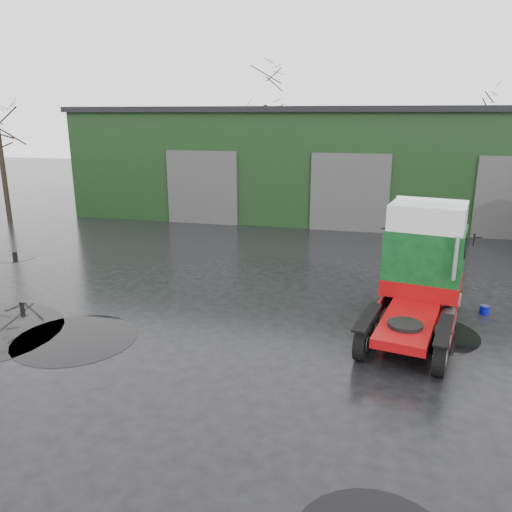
{
  "coord_description": "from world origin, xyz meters",
  "views": [
    {
      "loc": [
        3.29,
        -11.97,
        5.89
      ],
      "look_at": [
        -0.15,
        2.33,
        1.7
      ],
      "focal_mm": 35.0,
      "sensor_mm": 36.0,
      "label": 1
    }
  ],
  "objects_px": {
    "wash_bucket": "(484,310)",
    "tree_back_b": "(468,143)",
    "tree_back_a": "(265,128)",
    "hero_tractor": "(416,275)",
    "tree_left": "(0,145)",
    "warehouse": "(356,160)"
  },
  "relations": [
    {
      "from": "warehouse",
      "to": "tree_back_a",
      "type": "distance_m",
      "value": 12.9
    },
    {
      "from": "warehouse",
      "to": "tree_back_b",
      "type": "bearing_deg",
      "value": 51.34
    },
    {
      "from": "hero_tractor",
      "to": "warehouse",
      "type": "bearing_deg",
      "value": 109.25
    },
    {
      "from": "tree_left",
      "to": "tree_back_b",
      "type": "bearing_deg",
      "value": 33.69
    },
    {
      "from": "hero_tractor",
      "to": "tree_back_b",
      "type": "xyz_separation_m",
      "value": [
        5.5,
        28.67,
        2.0
      ]
    },
    {
      "from": "wash_bucket",
      "to": "warehouse",
      "type": "bearing_deg",
      "value": 106.07
    },
    {
      "from": "wash_bucket",
      "to": "tree_back_b",
      "type": "height_order",
      "value": "tree_back_b"
    },
    {
      "from": "warehouse",
      "to": "tree_left",
      "type": "bearing_deg",
      "value": -157.17
    },
    {
      "from": "tree_left",
      "to": "tree_back_b",
      "type": "height_order",
      "value": "tree_left"
    },
    {
      "from": "tree_left",
      "to": "tree_back_b",
      "type": "xyz_separation_m",
      "value": [
        27.0,
        18.0,
        -0.5
      ]
    },
    {
      "from": "tree_back_a",
      "to": "tree_back_b",
      "type": "relative_size",
      "value": 1.27
    },
    {
      "from": "wash_bucket",
      "to": "tree_back_a",
      "type": "bearing_deg",
      "value": 115.69
    },
    {
      "from": "hero_tractor",
      "to": "wash_bucket",
      "type": "bearing_deg",
      "value": 54.88
    },
    {
      "from": "tree_left",
      "to": "tree_back_a",
      "type": "relative_size",
      "value": 0.89
    },
    {
      "from": "tree_left",
      "to": "tree_back_b",
      "type": "relative_size",
      "value": 1.13
    },
    {
      "from": "tree_back_a",
      "to": "hero_tractor",
      "type": "bearing_deg",
      "value": -69.88
    },
    {
      "from": "warehouse",
      "to": "hero_tractor",
      "type": "bearing_deg",
      "value": -82.37
    },
    {
      "from": "hero_tractor",
      "to": "tree_back_a",
      "type": "bearing_deg",
      "value": 121.74
    },
    {
      "from": "hero_tractor",
      "to": "wash_bucket",
      "type": "relative_size",
      "value": 20.02
    },
    {
      "from": "tree_back_a",
      "to": "tree_back_b",
      "type": "height_order",
      "value": "tree_back_a"
    },
    {
      "from": "wash_bucket",
      "to": "tree_back_a",
      "type": "relative_size",
      "value": 0.03
    },
    {
      "from": "warehouse",
      "to": "tree_left",
      "type": "xyz_separation_m",
      "value": [
        -19.0,
        -8.0,
        1.09
      ]
    }
  ]
}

